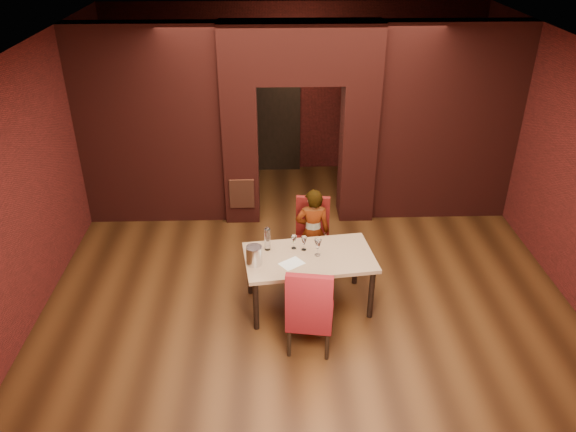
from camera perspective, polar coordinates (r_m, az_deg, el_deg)
name	(u,v)px	position (r m, az deg, el deg)	size (l,w,h in m)	color
floor	(306,282)	(8.00, 1.80, -6.67)	(8.00, 8.00, 0.00)	#492912
ceiling	(310,52)	(6.66, 2.23, 16.32)	(7.00, 8.00, 0.04)	silver
wall_back	(294,90)	(10.93, 0.66, 12.70)	(7.00, 0.04, 3.20)	maroon
wall_left	(31,183)	(7.79, -24.69, 3.08)	(0.04, 8.00, 3.20)	maroon
pillar_left	(241,153)	(9.20, -4.79, 6.43)	(0.55, 0.55, 2.30)	maroon
pillar_right	(357,151)	(9.29, 7.07, 6.54)	(0.55, 0.55, 2.30)	maroon
lintel	(300,52)	(8.71, 1.27, 16.30)	(2.45, 0.55, 0.90)	maroon
wing_wall_left	(150,127)	(9.22, -13.81, 8.75)	(2.27, 0.35, 3.20)	maroon
wing_wall_right	(447,124)	(9.45, 15.84, 8.98)	(2.27, 0.35, 3.20)	maroon
vent_panel	(242,194)	(9.18, -4.72, 2.26)	(0.40, 0.03, 0.50)	#A34C2F
rear_door	(274,119)	(11.03, -1.45, 9.85)	(0.90, 0.08, 2.10)	black
rear_door_frame	(274,119)	(10.99, -1.45, 9.78)	(1.02, 0.04, 2.22)	black
dining_table	(309,281)	(7.36, 2.12, -6.58)	(1.63, 0.92, 0.76)	#A4805C
chair_far	(312,236)	(8.01, 2.42, -2.09)	(0.48, 0.48, 1.06)	maroon
chair_near	(310,306)	(6.61, 2.29, -9.13)	(0.53, 0.53, 1.16)	maroon
person_seated	(313,232)	(7.85, 2.51, -1.65)	(0.48, 0.32, 1.33)	beige
wine_glass_a	(294,242)	(7.24, 0.59, -2.67)	(0.08, 0.08, 0.18)	white
wine_glass_b	(304,243)	(7.21, 1.62, -2.80)	(0.08, 0.08, 0.19)	white
wine_glass_c	(318,247)	(7.10, 3.04, -3.20)	(0.09, 0.09, 0.23)	white
tasting_sheet	(292,264)	(6.99, 0.38, -4.85)	(0.28, 0.21, 0.00)	white
wine_bucket	(254,255)	(6.94, -3.45, -4.02)	(0.20, 0.20, 0.24)	silver
water_bottle	(267,239)	(7.19, -2.10, -2.31)	(0.08, 0.08, 0.32)	silver
potted_plant	(350,255)	(8.20, 6.34, -3.97)	(0.40, 0.35, 0.45)	#265C23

